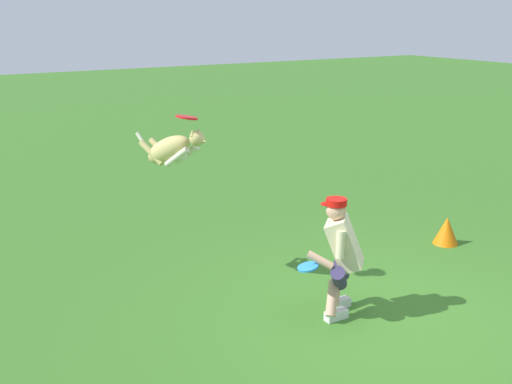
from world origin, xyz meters
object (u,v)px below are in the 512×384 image
(dog, at_px, (172,150))
(frisbee_flying, at_px, (187,117))
(frisbee_held, at_px, (308,267))
(training_cone, at_px, (446,231))
(person, at_px, (340,253))

(dog, distance_m, frisbee_flying, 0.51)
(frisbee_held, distance_m, training_cone, 3.13)
(frisbee_held, xyz_separation_m, training_cone, (-2.99, -0.82, -0.42))
(person, xyz_separation_m, frisbee_held, (0.38, -0.05, -0.09))
(frisbee_held, bearing_deg, frisbee_flying, -62.67)
(dog, xyz_separation_m, frisbee_held, (-0.76, 1.64, -1.02))
(frisbee_flying, bearing_deg, person, 127.76)
(dog, bearing_deg, training_cone, 52.35)
(frisbee_flying, relative_size, frisbee_held, 1.10)
(person, distance_m, training_cone, 2.80)
(training_cone, bearing_deg, dog, -12.40)
(person, height_order, dog, dog)
(dog, bearing_deg, frisbee_flying, -13.49)
(frisbee_held, bearing_deg, training_cone, -164.69)
(dog, relative_size, frisbee_held, 4.44)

